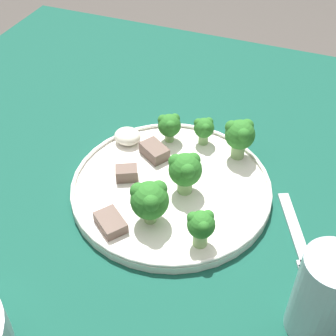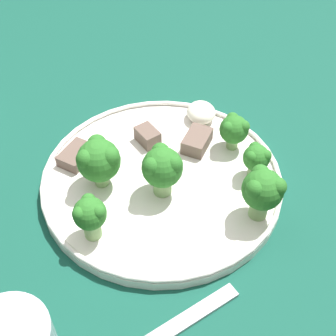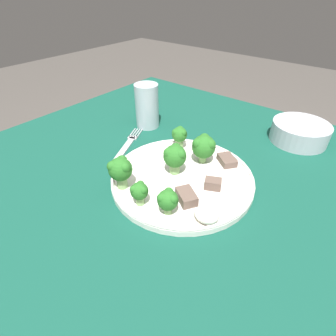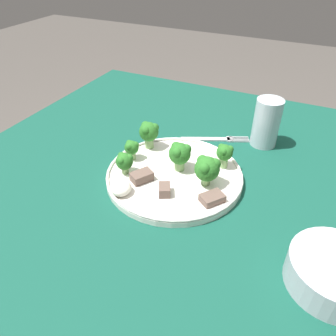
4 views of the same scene
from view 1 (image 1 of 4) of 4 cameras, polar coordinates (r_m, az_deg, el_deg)
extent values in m
cube|color=#114738|center=(0.70, -0.14, -3.02)|extent=(1.05, 0.97, 0.03)
cylinder|color=brown|center=(1.39, -11.61, 3.38)|extent=(0.06, 0.06, 0.68)
cylinder|color=white|center=(0.68, 0.39, -2.53)|extent=(0.29, 0.29, 0.01)
torus|color=white|center=(0.67, 0.39, -1.99)|extent=(0.29, 0.29, 0.01)
cube|color=#B2B2B7|center=(0.66, 15.11, -6.98)|extent=(0.07, 0.12, 0.00)
cube|color=#B2B2B7|center=(0.62, 16.57, -11.29)|extent=(0.03, 0.02, 0.00)
cube|color=#B2B2B7|center=(0.61, 16.27, -13.20)|extent=(0.02, 0.04, 0.00)
cube|color=#B2B2B7|center=(0.61, 16.88, -13.13)|extent=(0.02, 0.04, 0.00)
cube|color=#B2B2B7|center=(0.61, 17.50, -13.06)|extent=(0.02, 0.04, 0.00)
cube|color=#B2B2B7|center=(0.61, 18.10, -12.98)|extent=(0.02, 0.04, 0.00)
cylinder|color=#B2C1CC|center=(0.53, 18.42, -14.58)|extent=(0.06, 0.06, 0.12)
cylinder|color=silver|center=(0.55, 17.88, -15.94)|extent=(0.05, 0.05, 0.06)
cylinder|color=#7FA866|center=(0.72, 8.53, 2.24)|extent=(0.02, 0.02, 0.03)
sphere|color=#286B23|center=(0.71, 8.76, 4.05)|extent=(0.05, 0.05, 0.05)
sphere|color=#286B23|center=(0.70, 7.78, 4.96)|extent=(0.02, 0.02, 0.02)
sphere|color=#286B23|center=(0.69, 9.15, 4.02)|extent=(0.02, 0.02, 0.02)
sphere|color=#286B23|center=(0.71, 9.62, 5.12)|extent=(0.02, 0.02, 0.02)
cylinder|color=#7FA866|center=(0.66, 2.07, -2.02)|extent=(0.02, 0.02, 0.02)
sphere|color=#286B23|center=(0.64, 2.13, -0.21)|extent=(0.05, 0.05, 0.05)
sphere|color=#286B23|center=(0.64, 0.96, 0.80)|extent=(0.02, 0.02, 0.02)
sphere|color=#286B23|center=(0.62, 2.39, -0.36)|extent=(0.02, 0.02, 0.02)
sphere|color=#286B23|center=(0.64, 3.10, 1.02)|extent=(0.02, 0.02, 0.02)
cylinder|color=#7FA866|center=(0.75, 4.33, 3.65)|extent=(0.02, 0.02, 0.02)
sphere|color=#286B23|center=(0.73, 4.41, 4.89)|extent=(0.03, 0.03, 0.03)
sphere|color=#286B23|center=(0.73, 3.72, 5.51)|extent=(0.01, 0.01, 0.01)
sphere|color=#286B23|center=(0.72, 4.60, 4.89)|extent=(0.01, 0.01, 0.01)
sphere|color=#286B23|center=(0.73, 5.00, 5.62)|extent=(0.01, 0.01, 0.01)
cylinder|color=#7FA866|center=(0.62, -2.19, -5.75)|extent=(0.02, 0.02, 0.02)
sphere|color=#286B23|center=(0.60, -2.25, -3.97)|extent=(0.05, 0.05, 0.05)
sphere|color=#286B23|center=(0.60, -3.62, -2.83)|extent=(0.02, 0.02, 0.02)
sphere|color=#286B23|center=(0.58, -2.10, -4.27)|extent=(0.02, 0.02, 0.02)
sphere|color=#286B23|center=(0.60, -1.13, -2.56)|extent=(0.02, 0.02, 0.02)
cylinder|color=#7FA866|center=(0.75, 0.17, 3.92)|extent=(0.01, 0.01, 0.02)
sphere|color=#286B23|center=(0.74, 0.17, 5.21)|extent=(0.04, 0.04, 0.04)
sphere|color=#286B23|center=(0.73, -0.62, 5.91)|extent=(0.02, 0.02, 0.02)
sphere|color=#286B23|center=(0.72, 0.31, 5.21)|extent=(0.02, 0.02, 0.02)
sphere|color=#286B23|center=(0.74, 0.83, 6.04)|extent=(0.02, 0.02, 0.02)
cylinder|color=#7FA866|center=(0.60, 3.95, -8.42)|extent=(0.02, 0.02, 0.02)
sphere|color=#286B23|center=(0.58, 4.06, -6.90)|extent=(0.04, 0.04, 0.04)
sphere|color=#286B23|center=(0.58, 3.09, -6.09)|extent=(0.02, 0.02, 0.02)
sphere|color=#286B23|center=(0.57, 4.32, -7.18)|extent=(0.02, 0.02, 0.02)
sphere|color=#286B23|center=(0.58, 4.88, -5.87)|extent=(0.02, 0.02, 0.02)
cube|color=brown|center=(0.72, -1.66, 2.08)|extent=(0.05, 0.05, 0.02)
cube|color=brown|center=(0.68, -5.06, -0.65)|extent=(0.04, 0.03, 0.02)
cube|color=brown|center=(0.62, -7.01, -6.60)|extent=(0.05, 0.05, 0.01)
ellipsoid|color=silver|center=(0.75, -4.95, 3.89)|extent=(0.04, 0.04, 0.02)
camera|label=2|loc=(0.46, 52.63, 20.05)|focal=50.00mm
camera|label=3|loc=(0.91, -7.17, 33.09)|focal=28.00mm
camera|label=4|loc=(0.72, -55.84, 22.02)|focal=35.00mm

